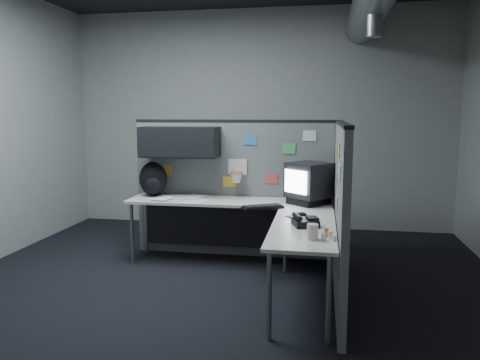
% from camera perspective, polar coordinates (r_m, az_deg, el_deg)
% --- Properties ---
extents(room, '(5.62, 5.62, 3.22)m').
position_cam_1_polar(room, '(4.15, 4.99, 13.48)').
color(room, black).
rests_on(room, ground).
extents(partition_back, '(2.44, 0.42, 1.63)m').
position_cam_1_polar(partition_back, '(5.52, -2.43, 0.77)').
color(partition_back, slate).
rests_on(partition_back, ground).
extents(partition_right, '(0.07, 2.23, 1.63)m').
position_cam_1_polar(partition_right, '(4.43, 12.07, -3.62)').
color(partition_right, slate).
rests_on(partition_right, ground).
extents(desk, '(2.31, 2.11, 0.73)m').
position_cam_1_polar(desk, '(5.00, 0.78, -4.47)').
color(desk, beige).
rests_on(desk, ground).
extents(monitor, '(0.55, 0.55, 0.45)m').
position_cam_1_polar(monitor, '(5.10, 8.41, -0.33)').
color(monitor, black).
rests_on(monitor, desk).
extents(keyboard, '(0.44, 0.34, 0.04)m').
position_cam_1_polar(keyboard, '(4.83, 2.78, -3.30)').
color(keyboard, black).
rests_on(keyboard, desk).
extents(mouse, '(0.30, 0.29, 0.05)m').
position_cam_1_polar(mouse, '(4.48, 7.39, -4.30)').
color(mouse, black).
rests_on(mouse, desk).
extents(phone, '(0.26, 0.27, 0.11)m').
position_cam_1_polar(phone, '(4.14, 7.90, -5.03)').
color(phone, black).
rests_on(phone, desk).
extents(bottles, '(0.12, 0.14, 0.07)m').
position_cam_1_polar(bottles, '(3.76, 10.71, -6.62)').
color(bottles, silver).
rests_on(bottles, desk).
extents(cup, '(0.10, 0.10, 0.12)m').
position_cam_1_polar(cup, '(3.71, 8.83, -6.26)').
color(cup, beige).
rests_on(cup, desk).
extents(papers, '(0.73, 0.53, 0.01)m').
position_cam_1_polar(papers, '(5.44, -7.49, -2.17)').
color(papers, white).
rests_on(papers, desk).
extents(backpack, '(0.34, 0.30, 0.41)m').
position_cam_1_polar(backpack, '(5.60, -10.55, 0.05)').
color(backpack, black).
rests_on(backpack, desk).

